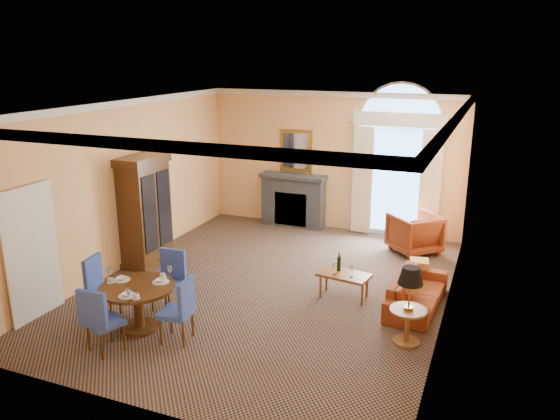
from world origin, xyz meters
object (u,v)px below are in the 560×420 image
at_px(dining_table, 138,297).
at_px(coffee_table, 344,275).
at_px(armchair, 414,233).
at_px(armoire, 145,212).
at_px(side_table, 409,295).
at_px(sofa, 417,292).

height_order(dining_table, coffee_table, dining_table).
distance_m(dining_table, armchair, 5.94).
xyz_separation_m(armoire, dining_table, (1.51, -2.36, -0.52)).
xyz_separation_m(armoire, armchair, (4.82, 2.57, -0.62)).
bearing_deg(side_table, dining_table, -163.65).
relative_size(coffee_table, side_table, 0.80).
bearing_deg(side_table, armchair, 97.47).
xyz_separation_m(coffee_table, side_table, (1.26, -1.13, 0.33)).
distance_m(armchair, side_table, 3.86).
xyz_separation_m(dining_table, coffee_table, (2.55, 2.24, -0.11)).
bearing_deg(armchair, armoire, -16.57).
height_order(armoire, coffee_table, armoire).
height_order(armoire, sofa, armoire).
height_order(dining_table, sofa, dining_table).
relative_size(sofa, side_table, 1.56).
height_order(dining_table, side_table, side_table).
xyz_separation_m(dining_table, side_table, (3.81, 1.12, 0.22)).
xyz_separation_m(armchair, coffee_table, (-0.76, -2.69, -0.01)).
bearing_deg(sofa, dining_table, 126.03).
bearing_deg(dining_table, side_table, 16.35).
bearing_deg(coffee_table, dining_table, -130.54).
relative_size(dining_table, armchair, 1.23).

